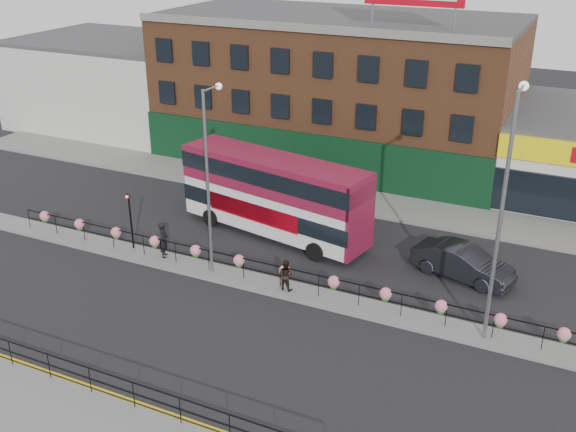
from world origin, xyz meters
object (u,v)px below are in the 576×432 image
at_px(car, 463,263).
at_px(lamp_column_east, 504,198).
at_px(pedestrian_b, 285,275).
at_px(double_decker_bus, 275,188).
at_px(pedestrian_a, 164,240).
at_px(lamp_column_west, 210,167).

distance_m(car, lamp_column_east, 7.68).
height_order(car, pedestrian_b, pedestrian_b).
bearing_deg(double_decker_bus, pedestrian_b, -59.26).
distance_m(pedestrian_a, lamp_column_east, 17.43).
distance_m(double_decker_bus, lamp_column_east, 14.21).
bearing_deg(car, pedestrian_a, 122.17).
relative_size(double_decker_bus, pedestrian_a, 5.97).
bearing_deg(pedestrian_a, double_decker_bus, -61.74).
height_order(double_decker_bus, pedestrian_a, double_decker_bus).
xyz_separation_m(pedestrian_b, lamp_column_west, (-4.11, 0.27, 4.73)).
distance_m(pedestrian_a, pedestrian_b, 7.23).
bearing_deg(pedestrian_b, lamp_column_west, -0.43).
bearing_deg(lamp_column_west, pedestrian_b, -3.80).
height_order(double_decker_bus, lamp_column_east, lamp_column_east).
bearing_deg(pedestrian_a, lamp_column_west, -116.40).
xyz_separation_m(car, pedestrian_a, (-14.56, -4.67, 0.29)).
bearing_deg(lamp_column_west, double_decker_bus, 81.15).
height_order(pedestrian_a, pedestrian_b, pedestrian_a).
bearing_deg(lamp_column_east, pedestrian_b, -178.62).
bearing_deg(lamp_column_west, lamp_column_east, -0.20).
height_order(double_decker_bus, lamp_column_west, lamp_column_west).
height_order(lamp_column_west, lamp_column_east, lamp_column_east).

